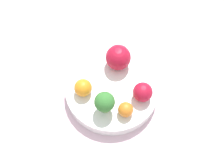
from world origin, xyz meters
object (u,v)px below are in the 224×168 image
bowl (112,89)px  orange_front (126,109)px  broccoli (105,102)px  apple_green (118,57)px  apple_red (143,92)px  orange_back (83,88)px

bowl → orange_front: (0.00, -0.08, 0.04)m
broccoli → apple_green: bearing=51.1°
apple_red → orange_front: (-0.05, -0.02, -0.01)m
bowl → apple_red: apple_red is taller
bowl → orange_back: 0.08m
broccoli → apple_red: bearing=-4.4°
bowl → orange_front: 0.08m
apple_green → orange_back: bearing=-161.6°
orange_front → orange_back: (-0.07, 0.09, 0.00)m
apple_red → orange_back: 0.14m
orange_back → apple_green: bearing=18.4°
bowl → orange_back: (-0.07, 0.01, 0.04)m
apple_green → orange_back: apple_green is taller
broccoli → apple_red: size_ratio=1.38×
orange_back → broccoli: bearing=-65.0°
apple_green → orange_front: bearing=-106.7°
bowl → broccoli: 0.08m
apple_red → broccoli: bearing=175.6°
apple_green → apple_red: bearing=-81.9°
apple_red → orange_front: size_ratio=1.31×
apple_green → orange_back: size_ratio=1.48×
orange_back → bowl: bearing=-11.7°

